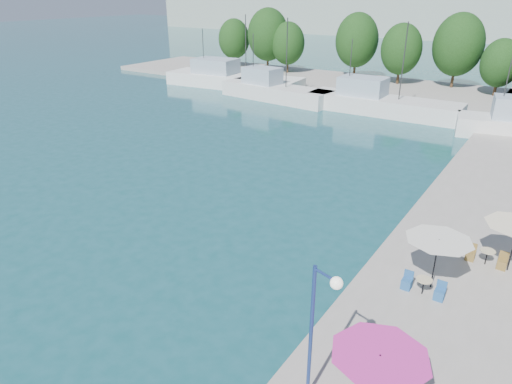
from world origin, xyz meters
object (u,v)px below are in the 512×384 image
Objects in this scene: trawler_01 at (231,80)px; trawler_02 at (274,91)px; street_lamp at (320,315)px; umbrella_pink at (379,362)px; umbrella_white at (438,245)px; trawler_03 at (379,104)px.

trawler_01 is 10.00m from trawler_02.
street_lamp is (35.37, -42.69, 3.02)m from trawler_01.
trawler_02 reaches higher than street_lamp.
umbrella_white is (-0.25, 7.77, 0.11)m from umbrella_pink.
trawler_02 is 47.15m from street_lamp.
trawler_02 is at bearing -26.38° from trawler_01.
trawler_01 is at bearing 172.39° from trawler_03.
umbrella_white is (13.92, -31.47, 1.69)m from trawler_03.
trawler_02 is 5.35× the size of umbrella_white.
trawler_02 is at bearing 139.83° from street_lamp.
umbrella_white is at bearing 91.83° from umbrella_pink.
street_lamp is at bearing -56.44° from trawler_01.
umbrella_pink is at bearing -70.89° from trawler_03.
street_lamp is at bearing -73.38° from trawler_03.
umbrella_pink is (14.17, -39.24, 1.57)m from trawler_03.
umbrella_pink is at bearing -88.17° from umbrella_white.
trawler_03 is at bearing 8.71° from trawler_02.
trawler_02 is 3.04× the size of street_lamp.
umbrella_pink is at bearing -54.66° from trawler_01.
trawler_02 is 13.52m from trawler_03.
trawler_03 is 5.92× the size of umbrella_white.
trawler_03 is 41.96m from street_lamp.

